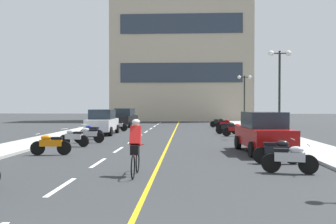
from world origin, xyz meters
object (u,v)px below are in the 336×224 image
at_px(parked_car_near, 264,132).
at_px(motorcycle_8, 235,129).
at_px(motorcycle_10, 117,125).
at_px(street_lamp_mid, 280,74).
at_px(motorcycle_9, 227,128).
at_px(parked_car_mid, 102,122).
at_px(motorcycle_3, 277,151).
at_px(motorcycle_2, 290,158).
at_px(motorcycle_7, 91,132).
at_px(motorcycle_4, 51,144).
at_px(motorcycle_12, 219,122).
at_px(motorcycle_11, 225,124).
at_px(street_lamp_far, 244,89).
at_px(cyclist_rider, 135,146).
at_px(parked_car_far, 125,118).
at_px(motorcycle_5, 74,137).
at_px(motorcycle_6, 89,135).

height_order(parked_car_near, motorcycle_8, parked_car_near).
height_order(motorcycle_8, motorcycle_10, same).
bearing_deg(street_lamp_mid, motorcycle_9, 131.32).
height_order(parked_car_mid, motorcycle_3, parked_car_mid).
relative_size(motorcycle_2, motorcycle_10, 0.99).
xyz_separation_m(motorcycle_7, motorcycle_8, (9.20, 2.69, 0.00)).
bearing_deg(motorcycle_9, parked_car_mid, -174.66).
height_order(parked_car_mid, motorcycle_8, parked_car_mid).
bearing_deg(motorcycle_4, motorcycle_9, 53.86).
height_order(motorcycle_4, motorcycle_12, same).
height_order(motorcycle_2, motorcycle_10, same).
bearing_deg(parked_car_mid, motorcycle_3, -54.25).
bearing_deg(parked_car_mid, parked_car_near, -46.12).
bearing_deg(motorcycle_11, motorcycle_4, -117.47).
bearing_deg(motorcycle_8, parked_car_mid, 172.99).
xyz_separation_m(street_lamp_far, motorcycle_9, (-3.02, -11.47, -3.39)).
height_order(street_lamp_far, motorcycle_4, street_lamp_far).
bearing_deg(motorcycle_11, cyclist_rider, -102.72).
xyz_separation_m(street_lamp_far, motorcycle_12, (-2.91, -3.17, -3.39)).
relative_size(motorcycle_8, motorcycle_10, 1.00).
relative_size(parked_car_far, cyclist_rider, 2.44).
height_order(street_lamp_mid, parked_car_mid, street_lamp_mid).
bearing_deg(motorcycle_8, motorcycle_3, -90.07).
height_order(motorcycle_2, motorcycle_4, same).
relative_size(street_lamp_far, motorcycle_5, 3.06).
relative_size(motorcycle_10, cyclist_rider, 0.96).
xyz_separation_m(parked_car_mid, motorcycle_7, (0.18, -3.84, -0.44)).
xyz_separation_m(parked_car_far, motorcycle_2, (9.24, -24.24, -0.44)).
height_order(parked_car_mid, motorcycle_5, parked_car_mid).
bearing_deg(street_lamp_far, motorcycle_11, -114.07).
height_order(street_lamp_far, motorcycle_2, street_lamp_far).
relative_size(motorcycle_4, motorcycle_12, 1.00).
distance_m(motorcycle_3, motorcycle_6, 11.19).
distance_m(parked_car_far, motorcycle_5, 17.20).
distance_m(motorcycle_4, motorcycle_5, 3.28).
xyz_separation_m(parked_car_far, motorcycle_6, (0.56, -15.36, -0.44)).
height_order(street_lamp_mid, motorcycle_10, street_lamp_mid).
xyz_separation_m(motorcycle_9, cyclist_rider, (-4.54, -16.30, 0.41)).
bearing_deg(motorcycle_6, motorcycle_4, -93.01).
height_order(motorcycle_2, motorcycle_8, same).
xyz_separation_m(street_lamp_far, parked_car_mid, (-12.13, -12.33, -2.95)).
relative_size(motorcycle_5, motorcycle_9, 0.98).
height_order(motorcycle_6, cyclist_rider, cyclist_rider).
bearing_deg(motorcycle_8, motorcycle_6, -150.90).
distance_m(street_lamp_far, motorcycle_12, 5.48).
bearing_deg(motorcycle_7, cyclist_rider, -69.30).
relative_size(motorcycle_2, motorcycle_8, 0.99).
distance_m(parked_car_mid, motorcycle_5, 7.88).
height_order(motorcycle_7, cyclist_rider, cyclist_rider).
bearing_deg(motorcycle_7, street_lamp_far, 53.54).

